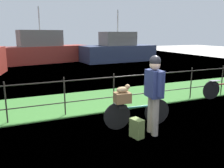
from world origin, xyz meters
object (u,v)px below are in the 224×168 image
bicycle_parked (224,88)px  cyclist_person (154,88)px  bicycle_main (137,113)px  backpack_on_paving (137,128)px  moored_boat_mid (118,50)px  moored_boat_far (41,51)px  wooden_crate (122,98)px  terrier_dog (123,89)px

bicycle_parked → cyclist_person: bearing=-158.7°
bicycle_main → backpack_on_paving: 0.58m
moored_boat_mid → bicycle_parked: bearing=-96.4°
cyclist_person → moored_boat_far: moored_boat_far is taller
bicycle_main → wooden_crate: 0.54m
cyclist_person → wooden_crate: bearing=134.3°
bicycle_main → terrier_dog: terrier_dog is taller
terrier_dog → cyclist_person: bearing=-47.0°
backpack_on_paving → moored_boat_far: 13.59m
terrier_dog → moored_boat_far: bearing=90.6°
cyclist_person → bicycle_parked: bearing=21.3°
bicycle_parked → moored_boat_far: moored_boat_far is taller
backpack_on_paving → moored_boat_mid: 13.63m
bicycle_main → moored_boat_far: moored_boat_far is taller
cyclist_person → backpack_on_paving: size_ratio=4.21×
cyclist_person → bicycle_main: bearing=105.5°
backpack_on_paving → moored_boat_mid: moored_boat_mid is taller
terrier_dog → bicycle_parked: 4.34m
bicycle_parked → moored_boat_far: (-4.32, 12.08, 0.54)m
bicycle_main → cyclist_person: cyclist_person is taller
terrier_dog → cyclist_person: size_ratio=0.19×
cyclist_person → bicycle_parked: 4.06m
bicycle_main → cyclist_person: (0.13, -0.46, 0.67)m
bicycle_parked → moored_boat_mid: size_ratio=0.29×
terrier_dog → bicycle_parked: bearing=12.9°
wooden_crate → backpack_on_paving: 0.75m
wooden_crate → moored_boat_far: 13.04m
moored_boat_far → bicycle_parked: bearing=-70.3°
bicycle_main → moored_boat_mid: (5.10, 12.01, 0.50)m
wooden_crate → bicycle_parked: size_ratio=0.21×
terrier_dog → moored_boat_far: size_ratio=0.05×
moored_boat_mid → moored_boat_far: bearing=169.2°
bicycle_parked → wooden_crate: bearing=-167.2°
bicycle_main → bicycle_parked: same height
cyclist_person → bicycle_parked: size_ratio=1.02×
bicycle_main → terrier_dog: size_ratio=5.02×
bicycle_main → moored_boat_mid: moored_boat_mid is taller
cyclist_person → moored_boat_mid: moored_boat_mid is taller
bicycle_main → terrier_dog: (-0.33, 0.03, 0.59)m
terrier_dog → bicycle_parked: (4.19, 0.96, -0.59)m
wooden_crate → backpack_on_paving: bearing=-81.5°
backpack_on_paving → cyclist_person: bearing=80.4°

